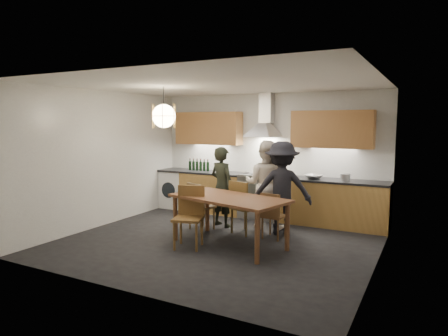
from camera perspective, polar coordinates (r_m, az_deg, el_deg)
The scene contains 17 objects.
ground at distance 6.81m, azimuth -0.88°, elevation -10.46°, with size 5.00×5.00×0.00m, color black.
room_shell at distance 6.52m, azimuth -0.91°, elevation 4.03°, with size 5.02×4.52×2.61m.
counter_run at distance 8.41m, azimuth 5.67°, elevation -4.06°, with size 5.00×0.62×0.90m.
range_stove at distance 8.42m, azimuth 5.51°, elevation -4.11°, with size 0.90×0.60×0.92m.
wall_fixtures at distance 8.39m, azimuth 5.93°, elevation 5.69°, with size 4.30×0.54×1.10m.
pendant_lamp at distance 6.97m, azimuth -8.60°, elevation 7.35°, with size 0.43×0.43×0.70m.
dining_table at distance 6.45m, azimuth 0.71°, elevation -4.96°, with size 2.06×1.37×0.80m.
chair_back_left at distance 7.42m, azimuth -3.68°, elevation -5.05°, with size 0.51×0.51×0.88m.
chair_back_mid at distance 7.14m, azimuth 2.63°, elevation -5.12°, with size 0.55×0.55×0.96m.
chair_back_right at distance 6.89m, azimuth 6.91°, elevation -6.38°, with size 0.40×0.40×0.80m.
chair_front at distance 6.47m, azimuth -4.93°, elevation -6.29°, with size 0.55×0.55×0.98m.
person_left at distance 7.64m, azimuth -0.27°, elevation -2.68°, with size 0.56×0.37×1.54m, color black.
person_mid at distance 7.55m, azimuth 5.94°, elevation -2.35°, with size 0.81×0.63×1.66m, color white.
person_right at distance 7.18m, azimuth 8.25°, elevation -2.84°, with size 1.07×0.62×1.66m, color black.
mixing_bowl at distance 7.95m, azimuth 12.69°, elevation -1.23°, with size 0.33×0.33×0.08m, color silver.
stock_pot at distance 7.81m, azimuth 16.95°, elevation -1.32°, with size 0.18×0.18×0.13m, color #A7A7AA.
wine_bottles at distance 9.08m, azimuth -3.62°, elevation 0.46°, with size 0.54×0.06×0.27m.
Camera 1 is at (3.14, -5.71, 1.99)m, focal length 32.00 mm.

